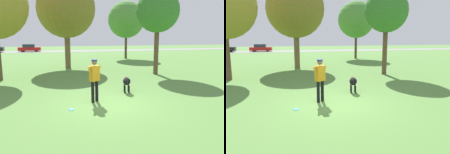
{
  "view_description": "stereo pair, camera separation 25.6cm",
  "coord_description": "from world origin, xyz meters",
  "views": [
    {
      "loc": [
        -2.14,
        -8.08,
        2.62
      ],
      "look_at": [
        0.49,
        1.03,
        0.9
      ],
      "focal_mm": 35.0,
      "sensor_mm": 36.0,
      "label": 1
    },
    {
      "loc": [
        -1.89,
        -8.15,
        2.62
      ],
      "look_at": [
        0.49,
        1.03,
        0.9
      ],
      "focal_mm": 35.0,
      "sensor_mm": 36.0,
      "label": 2
    }
  ],
  "objects": [
    {
      "name": "parked_car_red",
      "position": [
        -5.6,
        35.7,
        0.67
      ],
      "size": [
        4.04,
        1.87,
        1.39
      ],
      "rotation": [
        0.0,
        0.0,
        -0.05
      ],
      "color": "red",
      "rests_on": "ground_plane"
    },
    {
      "name": "tree_far_right",
      "position": [
        7.19,
        18.0,
        4.77
      ],
      "size": [
        4.47,
        4.47,
        7.01
      ],
      "color": "#4C3826",
      "rests_on": "ground_plane"
    },
    {
      "name": "person",
      "position": [
        -0.41,
        0.47,
        1.05
      ],
      "size": [
        0.62,
        0.44,
        1.76
      ],
      "rotation": [
        0.0,
        0.0,
        0.56
      ],
      "color": "black",
      "rests_on": "ground_plane"
    },
    {
      "name": "tree_near_right",
      "position": [
        5.24,
        6.1,
        4.41
      ],
      "size": [
        3.0,
        3.0,
        5.94
      ],
      "color": "brown",
      "rests_on": "ground_plane"
    },
    {
      "name": "far_road_strip",
      "position": [
        0.0,
        35.4,
        0.01
      ],
      "size": [
        120.0,
        6.0,
        0.01
      ],
      "color": "gray",
      "rests_on": "ground_plane"
    },
    {
      "name": "tree_mid_center",
      "position": [
        -0.57,
        11.18,
        4.98
      ],
      "size": [
        4.87,
        4.87,
        7.43
      ],
      "color": "brown",
      "rests_on": "ground_plane"
    },
    {
      "name": "ground_plane",
      "position": [
        0.0,
        0.0,
        0.0
      ],
      "size": [
        120.0,
        120.0,
        0.0
      ],
      "primitive_type": "plane",
      "color": "#56843D"
    },
    {
      "name": "dog",
      "position": [
        1.39,
        1.62,
        0.52
      ],
      "size": [
        0.48,
        0.96,
        0.74
      ],
      "rotation": [
        0.0,
        0.0,
        1.32
      ],
      "color": "black",
      "rests_on": "ground_plane"
    },
    {
      "name": "frisbee",
      "position": [
        -1.45,
        -0.3,
        0.01
      ],
      "size": [
        0.21,
        0.21,
        0.02
      ],
      "color": "#268CE5",
      "rests_on": "ground_plane"
    }
  ]
}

